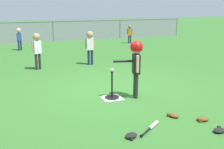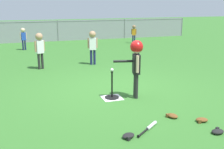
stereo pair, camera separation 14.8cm
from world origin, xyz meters
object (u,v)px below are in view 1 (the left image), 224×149
Objects in this scene: spare_bat_silver at (152,127)px; glove_outfield_drop at (131,136)px; batting_tee at (112,94)px; glove_tossed_aside at (219,130)px; batter_child at (136,57)px; glove_by_plate at (173,115)px; baseball_on_tee at (112,70)px; fielder_near_right at (37,46)px; fielder_deep_center at (130,32)px; fielder_near_left at (19,36)px; fielder_deep_right at (90,43)px; glove_near_bats at (203,119)px.

glove_outfield_drop is at bearing -158.14° from spare_bat_silver.
batting_tee is 2.47m from glove_tossed_aside.
batter_child is 5.13× the size of glove_by_plate.
baseball_on_tee is 0.06× the size of batter_child.
glove_tossed_aside is (2.36, -5.64, -0.72)m from fielder_near_right.
spare_bat_silver is 2.08× the size of glove_outfield_drop.
fielder_deep_center is 1.75× the size of spare_bat_silver.
fielder_near_right is 2.14× the size of spare_bat_silver.
baseball_on_tee reaches higher than batting_tee.
batting_tee is at bearing 93.47° from spare_bat_silver.
batting_tee is 7.68m from fielder_near_left.
fielder_deep_right is at bearing 90.23° from batter_child.
glove_near_bats and glove_tossed_aside have the same top height.
batting_tee is at bearing 122.73° from glove_near_bats.
fielder_deep_right is 1.00× the size of fielder_near_right.
fielder_deep_right is 4.94× the size of glove_tossed_aside.
glove_outfield_drop is at bearing -101.12° from batting_tee.
fielder_deep_center is (3.39, 7.95, -0.31)m from batter_child.
fielder_deep_right is 5.52m from glove_outfield_drop.
spare_bat_silver is at bearing 21.86° from glove_outfield_drop.
baseball_on_tee reaches higher than glove_by_plate.
glove_by_plate is (1.99, -4.83, -0.72)m from fielder_near_right.
glove_tossed_aside is at bearing -105.70° from fielder_deep_center.
glove_tossed_aside is at bearing -63.98° from batting_tee.
fielder_deep_center is 5.59m from fielder_near_left.
baseball_on_tee is 3.55m from fielder_deep_right.
fielder_deep_center is (3.91, 7.81, 0.52)m from batting_tee.
fielder_near_left reaches higher than glove_outfield_drop.
glove_near_bats is (0.41, -0.34, 0.00)m from glove_by_plate.
fielder_deep_right reaches higher than glove_outfield_drop.
baseball_on_tee reaches higher than glove_near_bats.
fielder_near_right is (-1.28, 3.42, 0.10)m from baseball_on_tee.
batting_tee is at bearing -77.41° from fielder_near_left.
glove_by_plate is 1.19m from glove_outfield_drop.
fielder_deep_right is (0.50, 3.51, 0.66)m from batting_tee.
spare_bat_silver is (-3.80, -9.51, -0.59)m from fielder_deep_center.
fielder_deep_center reaches higher than glove_outfield_drop.
fielder_near_right is 4.95× the size of glove_tossed_aside.
batter_child is 4.96× the size of glove_outfield_drop.
batting_tee is 2.43× the size of glove_near_bats.
fielder_deep_center is at bearing 51.63° from fielder_deep_right.
fielder_near_left reaches higher than fielder_deep_center.
fielder_near_right is at bearing 110.47° from baseball_on_tee.
glove_by_plate is (0.22, -4.92, -0.72)m from fielder_deep_right.
glove_tossed_aside is at bearing -28.24° from spare_bat_silver.
fielder_deep_right is at bearing 81.88° from batting_tee.
fielder_deep_center is 3.77× the size of glove_by_plate.
fielder_deep_center is at bearing 63.44° from batting_tee.
fielder_near_right is (-1.28, 3.42, 0.66)m from batting_tee.
fielder_deep_right reaches higher than glove_by_plate.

